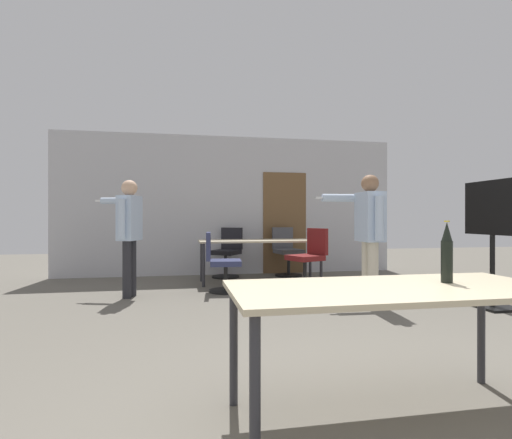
{
  "coord_description": "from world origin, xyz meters",
  "views": [
    {
      "loc": [
        -1.0,
        -1.5,
        1.11
      ],
      "look_at": [
        -0.15,
        2.94,
        1.1
      ],
      "focal_mm": 28.0,
      "sensor_mm": 36.0,
      "label": 1
    }
  ],
  "objects_px": {
    "person_near_casual": "(129,226)",
    "office_chair_mid_tucked": "(221,264)",
    "person_right_polo": "(369,226)",
    "beer_bottle": "(447,253)",
    "office_chair_side_rolled": "(227,254)",
    "office_chair_far_left": "(309,260)",
    "office_chair_near_pushed": "(287,253)",
    "tv_screen": "(493,231)"
  },
  "relations": [
    {
      "from": "person_right_polo",
      "to": "person_near_casual",
      "type": "bearing_deg",
      "value": 74.18
    },
    {
      "from": "person_near_casual",
      "to": "office_chair_mid_tucked",
      "type": "distance_m",
      "value": 1.45
    },
    {
      "from": "tv_screen",
      "to": "office_chair_mid_tucked",
      "type": "xyz_separation_m",
      "value": [
        -3.23,
        1.7,
        -0.54
      ]
    },
    {
      "from": "office_chair_mid_tucked",
      "to": "office_chair_far_left",
      "type": "relative_size",
      "value": 0.95
    },
    {
      "from": "office_chair_mid_tucked",
      "to": "office_chair_side_rolled",
      "type": "distance_m",
      "value": 1.55
    },
    {
      "from": "person_near_casual",
      "to": "office_chair_far_left",
      "type": "relative_size",
      "value": 1.73
    },
    {
      "from": "person_near_casual",
      "to": "beer_bottle",
      "type": "relative_size",
      "value": 4.57
    },
    {
      "from": "office_chair_near_pushed",
      "to": "office_chair_mid_tucked",
      "type": "bearing_deg",
      "value": 33.75
    },
    {
      "from": "person_right_polo",
      "to": "beer_bottle",
      "type": "height_order",
      "value": "person_right_polo"
    },
    {
      "from": "tv_screen",
      "to": "person_near_casual",
      "type": "xyz_separation_m",
      "value": [
        -4.55,
        1.54,
        0.05
      ]
    },
    {
      "from": "tv_screen",
      "to": "office_chair_side_rolled",
      "type": "height_order",
      "value": "tv_screen"
    },
    {
      "from": "person_near_casual",
      "to": "person_right_polo",
      "type": "xyz_separation_m",
      "value": [
        3.12,
        -1.07,
        0.0
      ]
    },
    {
      "from": "beer_bottle",
      "to": "office_chair_side_rolled",
      "type": "bearing_deg",
      "value": 96.73
    },
    {
      "from": "beer_bottle",
      "to": "office_chair_near_pushed",
      "type": "bearing_deg",
      "value": 84.6
    },
    {
      "from": "office_chair_near_pushed",
      "to": "beer_bottle",
      "type": "distance_m",
      "value": 5.48
    },
    {
      "from": "beer_bottle",
      "to": "person_right_polo",
      "type": "bearing_deg",
      "value": 72.19
    },
    {
      "from": "office_chair_mid_tucked",
      "to": "office_chair_far_left",
      "type": "bearing_deg",
      "value": 95.81
    },
    {
      "from": "person_right_polo",
      "to": "office_chair_far_left",
      "type": "relative_size",
      "value": 1.76
    },
    {
      "from": "person_right_polo",
      "to": "beer_bottle",
      "type": "xyz_separation_m",
      "value": [
        -0.87,
        -2.72,
        -0.1
      ]
    },
    {
      "from": "person_near_casual",
      "to": "person_right_polo",
      "type": "distance_m",
      "value": 3.3
    },
    {
      "from": "person_near_casual",
      "to": "beer_bottle",
      "type": "height_order",
      "value": "person_near_casual"
    },
    {
      "from": "office_chair_far_left",
      "to": "office_chair_near_pushed",
      "type": "relative_size",
      "value": 1.02
    },
    {
      "from": "person_right_polo",
      "to": "office_chair_near_pushed",
      "type": "height_order",
      "value": "person_right_polo"
    },
    {
      "from": "person_right_polo",
      "to": "office_chair_near_pushed",
      "type": "distance_m",
      "value": 2.79
    },
    {
      "from": "office_chair_far_left",
      "to": "beer_bottle",
      "type": "height_order",
      "value": "beer_bottle"
    },
    {
      "from": "office_chair_mid_tucked",
      "to": "office_chair_side_rolled",
      "type": "bearing_deg",
      "value": 174.82
    },
    {
      "from": "office_chair_side_rolled",
      "to": "office_chair_mid_tucked",
      "type": "bearing_deg",
      "value": 113.92
    },
    {
      "from": "person_right_polo",
      "to": "office_chair_far_left",
      "type": "height_order",
      "value": "person_right_polo"
    },
    {
      "from": "person_near_casual",
      "to": "office_chair_far_left",
      "type": "height_order",
      "value": "person_near_casual"
    },
    {
      "from": "tv_screen",
      "to": "person_right_polo",
      "type": "bearing_deg",
      "value": -108.25
    },
    {
      "from": "tv_screen",
      "to": "person_right_polo",
      "type": "distance_m",
      "value": 1.5
    },
    {
      "from": "office_chair_side_rolled",
      "to": "beer_bottle",
      "type": "bearing_deg",
      "value": 131.11
    },
    {
      "from": "person_near_casual",
      "to": "tv_screen",
      "type": "bearing_deg",
      "value": -91.41
    },
    {
      "from": "person_near_casual",
      "to": "office_chair_side_rolled",
      "type": "bearing_deg",
      "value": -26.36
    },
    {
      "from": "office_chair_side_rolled",
      "to": "beer_bottle",
      "type": "relative_size",
      "value": 2.58
    },
    {
      "from": "office_chair_near_pushed",
      "to": "beer_bottle",
      "type": "relative_size",
      "value": 2.58
    },
    {
      "from": "person_near_casual",
      "to": "person_right_polo",
      "type": "height_order",
      "value": "person_right_polo"
    },
    {
      "from": "tv_screen",
      "to": "person_right_polo",
      "type": "xyz_separation_m",
      "value": [
        -1.43,
        0.47,
        0.06
      ]
    },
    {
      "from": "office_chair_mid_tucked",
      "to": "office_chair_near_pushed",
      "type": "relative_size",
      "value": 0.96
    },
    {
      "from": "office_chair_far_left",
      "to": "beer_bottle",
      "type": "relative_size",
      "value": 2.63
    },
    {
      "from": "person_near_casual",
      "to": "office_chair_near_pushed",
      "type": "xyz_separation_m",
      "value": [
        2.76,
        1.64,
        -0.57
      ]
    },
    {
      "from": "person_right_polo",
      "to": "office_chair_side_rolled",
      "type": "height_order",
      "value": "person_right_polo"
    }
  ]
}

